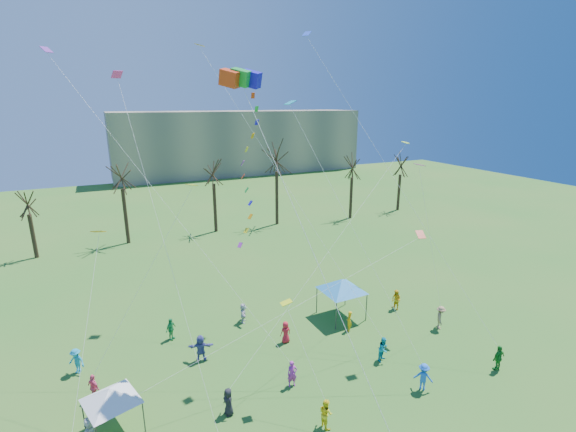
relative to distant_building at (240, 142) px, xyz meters
name	(u,v)px	position (x,y,z in m)	size (l,w,h in m)	color
distant_building	(240,142)	(0.00, 0.00, 0.00)	(60.00, 14.00, 15.00)	gray
bare_tree_row	(227,178)	(-17.14, -45.38, -0.10)	(67.44, 8.11, 12.03)	black
big_box_kite	(254,173)	(-24.67, -76.10, 5.85)	(2.82, 6.23, 19.09)	red
canopy_tent_white	(110,395)	(-32.97, -76.21, -5.23)	(3.43, 3.43, 2.69)	#3F3F44
canopy_tent_blue	(342,285)	(-15.55, -71.21, -4.67)	(4.45, 4.45, 3.34)	#3F3F44
festival_crowd	(276,359)	(-23.16, -75.33, -6.63)	(26.67, 13.80, 1.86)	red
small_kites_aloft	(264,158)	(-22.23, -71.57, 5.96)	(26.20, 17.15, 32.14)	orange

